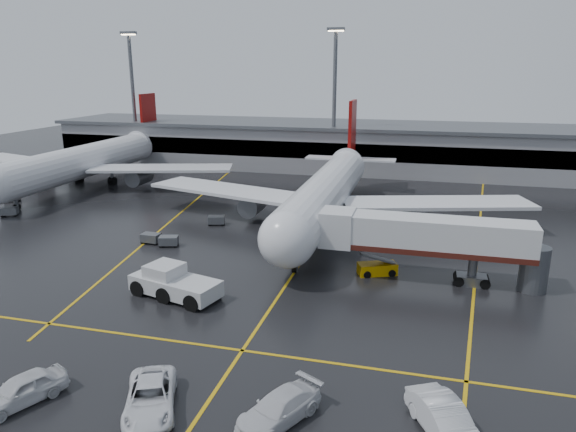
# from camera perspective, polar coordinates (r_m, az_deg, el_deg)

# --- Properties ---
(ground) EXTENTS (220.00, 220.00, 0.00)m
(ground) POSITION_cam_1_polar(r_m,az_deg,el_deg) (56.52, 2.48, -3.51)
(ground) COLOR black
(ground) RESTS_ON ground
(apron_line_centre) EXTENTS (0.25, 90.00, 0.02)m
(apron_line_centre) POSITION_cam_1_polar(r_m,az_deg,el_deg) (56.51, 2.48, -3.50)
(apron_line_centre) COLOR gold
(apron_line_centre) RESTS_ON ground
(apron_line_stop) EXTENTS (60.00, 0.25, 0.02)m
(apron_line_stop) POSITION_cam_1_polar(r_m,az_deg,el_deg) (37.17, -4.99, -14.38)
(apron_line_stop) COLOR gold
(apron_line_stop) RESTS_ON ground
(apron_line_left) EXTENTS (9.99, 69.35, 0.02)m
(apron_line_left) POSITION_cam_1_polar(r_m,az_deg,el_deg) (71.99, -11.51, 0.44)
(apron_line_left) COLOR gold
(apron_line_left) RESTS_ON ground
(apron_line_right) EXTENTS (7.57, 69.64, 0.02)m
(apron_line_right) POSITION_cam_1_polar(r_m,az_deg,el_deg) (65.27, 20.07, -1.81)
(apron_line_right) COLOR gold
(apron_line_right) RESTS_ON ground
(terminal) EXTENTS (122.00, 19.00, 8.60)m
(terminal) POSITION_cam_1_polar(r_m,az_deg,el_deg) (101.74, 8.32, 7.51)
(terminal) COLOR gray
(terminal) RESTS_ON ground
(light_mast_left) EXTENTS (3.00, 1.20, 25.45)m
(light_mast_left) POSITION_cam_1_polar(r_m,az_deg,el_deg) (109.72, -16.54, 12.96)
(light_mast_left) COLOR #595B60
(light_mast_left) RESTS_ON ground
(light_mast_mid) EXTENTS (3.00, 1.20, 25.45)m
(light_mast_mid) POSITION_cam_1_polar(r_m,az_deg,el_deg) (95.64, 5.08, 13.20)
(light_mast_mid) COLOR #595B60
(light_mast_mid) RESTS_ON ground
(main_airliner) EXTENTS (48.80, 45.60, 14.10)m
(main_airliner) POSITION_cam_1_polar(r_m,az_deg,el_deg) (64.50, 4.36, 2.79)
(main_airliner) COLOR silver
(main_airliner) RESTS_ON ground
(second_airliner) EXTENTS (48.80, 45.60, 14.10)m
(second_airliner) POSITION_cam_1_polar(r_m,az_deg,el_deg) (92.14, -20.89, 5.72)
(second_airliner) COLOR silver
(second_airliner) RESTS_ON ground
(jet_bridge) EXTENTS (19.90, 3.40, 6.05)m
(jet_bridge) POSITION_cam_1_polar(r_m,az_deg,el_deg) (48.47, 14.84, -2.45)
(jet_bridge) COLOR silver
(jet_bridge) RESTS_ON ground
(pushback_tractor) EXTENTS (8.40, 5.13, 2.80)m
(pushback_tractor) POSITION_cam_1_polar(r_m,az_deg,el_deg) (45.64, -12.36, -7.21)
(pushback_tractor) COLOR silver
(pushback_tractor) RESTS_ON ground
(belt_loader) EXTENTS (3.87, 2.80, 2.26)m
(belt_loader) POSITION_cam_1_polar(r_m,az_deg,el_deg) (50.02, 9.69, -5.67)
(belt_loader) COLOR #C88E04
(belt_loader) RESTS_ON ground
(service_van_a) EXTENTS (4.85, 6.45, 1.63)m
(service_van_a) POSITION_cam_1_polar(r_m,az_deg,el_deg) (32.09, -14.75, -18.57)
(service_van_a) COLOR white
(service_van_a) RESTS_ON ground
(service_van_b) EXTENTS (4.56, 5.87, 1.59)m
(service_van_b) POSITION_cam_1_polar(r_m,az_deg,el_deg) (30.37, -0.99, -20.22)
(service_van_b) COLOR silver
(service_van_b) RESTS_ON ground
(service_van_c) EXTENTS (4.40, 5.89, 1.86)m
(service_van_c) POSITION_cam_1_polar(r_m,az_deg,el_deg) (30.47, 16.73, -20.54)
(service_van_c) COLOR silver
(service_van_c) RESTS_ON ground
(service_van_d) EXTENTS (4.01, 5.39, 1.71)m
(service_van_d) POSITION_cam_1_polar(r_m,az_deg,el_deg) (35.20, -26.99, -16.49)
(service_van_d) COLOR silver
(service_van_d) RESTS_ON ground
(baggage_cart_a) EXTENTS (2.28, 1.79, 1.12)m
(baggage_cart_a) POSITION_cam_1_polar(r_m,az_deg,el_deg) (58.36, -12.87, -2.63)
(baggage_cart_a) COLOR #595B60
(baggage_cart_a) RESTS_ON ground
(baggage_cart_b) EXTENTS (2.06, 1.39, 1.12)m
(baggage_cart_b) POSITION_cam_1_polar(r_m,az_deg,el_deg) (59.79, -14.71, -2.31)
(baggage_cart_b) COLOR #595B60
(baggage_cart_b) RESTS_ON ground
(baggage_cart_c) EXTENTS (2.30, 1.85, 1.12)m
(baggage_cart_c) POSITION_cam_1_polar(r_m,az_deg,el_deg) (65.26, -7.79, -0.41)
(baggage_cart_c) COLOR #595B60
(baggage_cart_c) RESTS_ON ground
(baggage_cart_d) EXTENTS (2.32, 1.90, 1.12)m
(baggage_cart_d) POSITION_cam_1_polar(r_m,az_deg,el_deg) (85.90, -27.85, 1.81)
(baggage_cart_d) COLOR #595B60
(baggage_cart_d) RESTS_ON ground
(baggage_cart_e) EXTENTS (2.37, 2.07, 1.12)m
(baggage_cart_e) POSITION_cam_1_polar(r_m,az_deg,el_deg) (77.76, -28.08, 0.48)
(baggage_cart_e) COLOR #595B60
(baggage_cart_e) RESTS_ON ground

